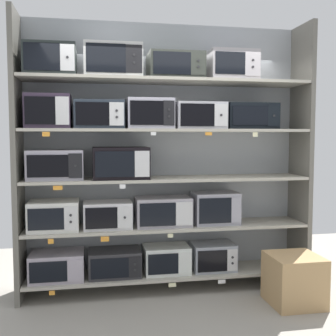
{
  "coord_description": "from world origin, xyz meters",
  "views": [
    {
      "loc": [
        -0.79,
        -4.29,
        1.64
      ],
      "look_at": [
        0.0,
        0.0,
        1.3
      ],
      "focal_mm": 44.5,
      "sensor_mm": 36.0,
      "label": 1
    }
  ],
  "objects_px": {
    "microwave_0": "(57,266)",
    "microwave_18": "(231,66)",
    "microwave_1": "(115,263)",
    "microwave_15": "(51,61)",
    "microwave_4": "(54,215)",
    "shipping_carton": "(294,280)",
    "microwave_8": "(56,165)",
    "microwave_7": "(215,208)",
    "microwave_16": "(113,61)",
    "microwave_5": "(108,215)",
    "microwave_6": "(163,211)",
    "microwave_11": "(99,115)",
    "microwave_14": "(249,116)",
    "microwave_17": "(175,66)",
    "microwave_3": "(213,256)",
    "microwave_9": "(121,163)",
    "microwave_2": "(166,259)",
    "microwave_12": "(149,114)",
    "microwave_10": "(49,112)",
    "microwave_13": "(199,116)"
  },
  "relations": [
    {
      "from": "microwave_1",
      "to": "microwave_17",
      "type": "relative_size",
      "value": 0.95
    },
    {
      "from": "microwave_11",
      "to": "microwave_12",
      "type": "distance_m",
      "value": 0.51
    },
    {
      "from": "microwave_11",
      "to": "shipping_carton",
      "type": "relative_size",
      "value": 1.01
    },
    {
      "from": "microwave_8",
      "to": "microwave_7",
      "type": "bearing_deg",
      "value": -0.01
    },
    {
      "from": "microwave_17",
      "to": "microwave_18",
      "type": "height_order",
      "value": "microwave_18"
    },
    {
      "from": "microwave_14",
      "to": "microwave_17",
      "type": "xyz_separation_m",
      "value": [
        -0.82,
        -0.0,
        0.51
      ]
    },
    {
      "from": "microwave_3",
      "to": "microwave_17",
      "type": "height_order",
      "value": "microwave_17"
    },
    {
      "from": "microwave_10",
      "to": "microwave_9",
      "type": "bearing_deg",
      "value": -0.0
    },
    {
      "from": "microwave_1",
      "to": "microwave_4",
      "type": "bearing_deg",
      "value": 179.98
    },
    {
      "from": "microwave_3",
      "to": "microwave_12",
      "type": "xyz_separation_m",
      "value": [
        -0.7,
        0.0,
        1.54
      ]
    },
    {
      "from": "microwave_0",
      "to": "microwave_18",
      "type": "distance_m",
      "value": 2.76
    },
    {
      "from": "microwave_8",
      "to": "microwave_18",
      "type": "height_order",
      "value": "microwave_18"
    },
    {
      "from": "microwave_4",
      "to": "microwave_1",
      "type": "bearing_deg",
      "value": -0.02
    },
    {
      "from": "microwave_0",
      "to": "microwave_16",
      "type": "height_order",
      "value": "microwave_16"
    },
    {
      "from": "microwave_6",
      "to": "microwave_11",
      "type": "bearing_deg",
      "value": -179.99
    },
    {
      "from": "microwave_4",
      "to": "microwave_14",
      "type": "xyz_separation_m",
      "value": [
        2.07,
        0.0,
        1.01
      ]
    },
    {
      "from": "microwave_3",
      "to": "microwave_5",
      "type": "xyz_separation_m",
      "value": [
        -1.13,
        0.0,
        0.5
      ]
    },
    {
      "from": "microwave_12",
      "to": "microwave_3",
      "type": "bearing_deg",
      "value": -0.0
    },
    {
      "from": "microwave_6",
      "to": "microwave_17",
      "type": "relative_size",
      "value": 1.03
    },
    {
      "from": "microwave_5",
      "to": "microwave_14",
      "type": "relative_size",
      "value": 0.89
    },
    {
      "from": "microwave_4",
      "to": "microwave_18",
      "type": "relative_size",
      "value": 0.97
    },
    {
      "from": "microwave_17",
      "to": "microwave_13",
      "type": "bearing_deg",
      "value": -0.0
    },
    {
      "from": "microwave_11",
      "to": "microwave_9",
      "type": "bearing_deg",
      "value": 0.01
    },
    {
      "from": "microwave_15",
      "to": "microwave_11",
      "type": "bearing_deg",
      "value": 0.01
    },
    {
      "from": "microwave_3",
      "to": "microwave_6",
      "type": "xyz_separation_m",
      "value": [
        -0.55,
        0.0,
        0.52
      ]
    },
    {
      "from": "microwave_16",
      "to": "microwave_18",
      "type": "distance_m",
      "value": 1.25
    },
    {
      "from": "microwave_4",
      "to": "shipping_carton",
      "type": "relative_size",
      "value": 1.02
    },
    {
      "from": "microwave_8",
      "to": "microwave_16",
      "type": "height_order",
      "value": "microwave_16"
    },
    {
      "from": "microwave_3",
      "to": "microwave_16",
      "type": "xyz_separation_m",
      "value": [
        -1.06,
        -0.0,
        2.06
      ]
    },
    {
      "from": "microwave_5",
      "to": "microwave_13",
      "type": "bearing_deg",
      "value": -0.01
    },
    {
      "from": "microwave_1",
      "to": "microwave_15",
      "type": "bearing_deg",
      "value": -179.98
    },
    {
      "from": "microwave_4",
      "to": "microwave_15",
      "type": "distance_m",
      "value": 1.54
    },
    {
      "from": "microwave_9",
      "to": "microwave_10",
      "type": "height_order",
      "value": "microwave_10"
    },
    {
      "from": "microwave_16",
      "to": "microwave_8",
      "type": "bearing_deg",
      "value": 179.96
    },
    {
      "from": "microwave_8",
      "to": "microwave_10",
      "type": "height_order",
      "value": "microwave_10"
    },
    {
      "from": "microwave_1",
      "to": "microwave_13",
      "type": "relative_size",
      "value": 1.03
    },
    {
      "from": "microwave_2",
      "to": "microwave_14",
      "type": "bearing_deg",
      "value": 0.0
    },
    {
      "from": "microwave_12",
      "to": "microwave_6",
      "type": "bearing_deg",
      "value": 0.02
    },
    {
      "from": "microwave_8",
      "to": "microwave_14",
      "type": "xyz_separation_m",
      "value": [
        2.04,
        0.0,
        0.5
      ]
    },
    {
      "from": "microwave_14",
      "to": "microwave_18",
      "type": "height_order",
      "value": "microwave_18"
    },
    {
      "from": "microwave_16",
      "to": "microwave_5",
      "type": "bearing_deg",
      "value": 179.86
    },
    {
      "from": "microwave_0",
      "to": "microwave_7",
      "type": "bearing_deg",
      "value": -0.01
    },
    {
      "from": "microwave_4",
      "to": "shipping_carton",
      "type": "bearing_deg",
      "value": -14.95
    },
    {
      "from": "microwave_2",
      "to": "microwave_15",
      "type": "xyz_separation_m",
      "value": [
        -1.15,
        -0.0,
        2.05
      ]
    },
    {
      "from": "microwave_12",
      "to": "microwave_17",
      "type": "xyz_separation_m",
      "value": [
        0.27,
        -0.0,
        0.49
      ]
    },
    {
      "from": "microwave_3",
      "to": "microwave_15",
      "type": "distance_m",
      "value": 2.64
    },
    {
      "from": "microwave_11",
      "to": "microwave_17",
      "type": "distance_m",
      "value": 0.93
    },
    {
      "from": "microwave_5",
      "to": "microwave_12",
      "type": "height_order",
      "value": "microwave_12"
    },
    {
      "from": "microwave_5",
      "to": "microwave_11",
      "type": "distance_m",
      "value": 1.03
    },
    {
      "from": "microwave_3",
      "to": "microwave_7",
      "type": "xyz_separation_m",
      "value": [
        0.02,
        0.0,
        0.53
      ]
    }
  ]
}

